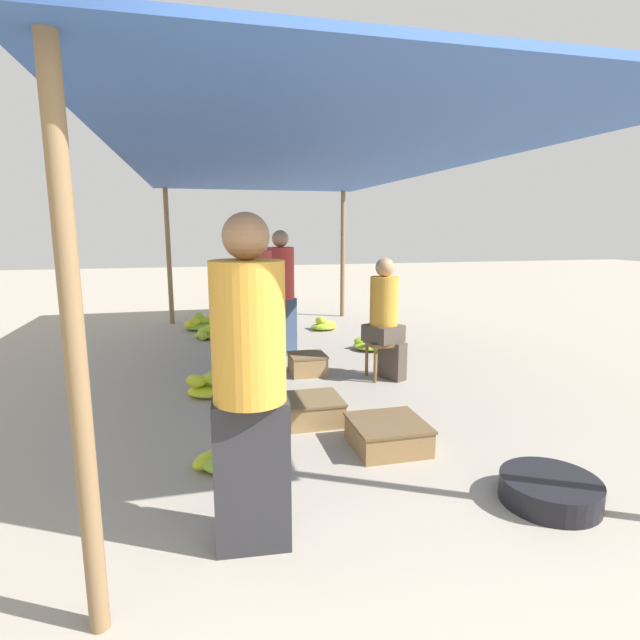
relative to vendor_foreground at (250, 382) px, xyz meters
The scene contains 20 objects.
ground_plane 1.41m from the vendor_foreground, 39.68° to the right, with size 40.00×40.00×0.00m, color #A39989.
canopy_post_front_left 0.83m from the vendor_foreground, 149.43° to the right, with size 0.08×0.08×2.27m, color olive.
canopy_post_back_left 6.47m from the vendor_foreground, 96.02° to the left, with size 0.08×0.08×2.27m, color olive.
canopy_post_back_right 6.86m from the vendor_foreground, 69.79° to the left, with size 0.08×0.08×2.27m, color olive.
canopy_tarp 3.43m from the vendor_foreground, 74.35° to the left, with size 3.45×7.23×0.04m, color #33569E.
vendor_foreground is the anchor object (origin of this frame).
stool 3.15m from the vendor_foreground, 56.76° to the left, with size 0.34×0.34×0.41m.
vendor_seated 3.11m from the vendor_foreground, 56.41° to the left, with size 0.45×0.45×1.31m.
basin_black 1.94m from the vendor_foreground, ahead, with size 0.58×0.58×0.15m.
banana_pile_left_0 1.19m from the vendor_foreground, 93.05° to the left, with size 0.56×0.45×0.14m.
banana_pile_left_1 2.59m from the vendor_foreground, 93.63° to the left, with size 0.47×0.45×0.24m.
banana_pile_left_2 5.17m from the vendor_foreground, 90.73° to the left, with size 0.51×0.56×0.20m.
banana_pile_left_3 5.86m from the vendor_foreground, 92.00° to the left, with size 0.60×0.57×0.28m.
banana_pile_right_0 5.62m from the vendor_foreground, 71.91° to the left, with size 0.43×0.36×0.21m.
banana_pile_right_1 4.45m from the vendor_foreground, 62.19° to the left, with size 0.56×0.49×0.19m.
crate_near 1.87m from the vendor_foreground, 66.56° to the left, with size 0.48×0.48×0.21m.
crate_mid 3.18m from the vendor_foreground, 72.36° to the left, with size 0.40×0.40×0.23m.
crate_far 1.64m from the vendor_foreground, 39.90° to the left, with size 0.54×0.54×0.21m.
shopper_walking_mid 3.92m from the vendor_foreground, 78.33° to the left, with size 0.45×0.45×1.60m.
shopper_walking_far 3.34m from the vendor_foreground, 82.51° to the left, with size 0.42×0.42×1.58m.
Camera 1 is at (-1.07, -1.66, 1.63)m, focal length 28.00 mm.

